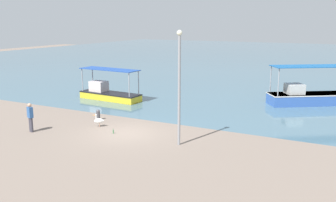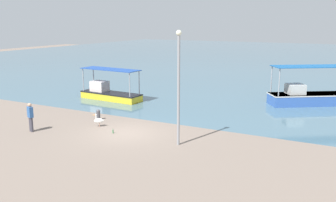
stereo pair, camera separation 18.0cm
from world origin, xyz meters
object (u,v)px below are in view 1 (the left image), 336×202
mooring_bollard (98,114)px  glass_bottle (113,132)px  pelican (99,121)px  lamp_post (179,82)px  fishing_boat_near_right (108,92)px  fisherman_standing (30,117)px  fishing_boat_center (311,96)px

mooring_bollard → glass_bottle: size_ratio=2.56×
pelican → lamp_post: size_ratio=0.14×
fishing_boat_near_right → lamp_post: bearing=-37.1°
fisherman_standing → mooring_bollard: bearing=65.3°
fishing_boat_center → pelican: size_ratio=8.35×
glass_bottle → fisherman_standing: bearing=-156.6°
fisherman_standing → glass_bottle: size_ratio=6.26×
mooring_bollard → glass_bottle: mooring_bollard is taller
lamp_post → fishing_boat_near_right: bearing=142.9°
fishing_boat_near_right → pelican: fishing_boat_near_right is taller
fishing_boat_near_right → lamp_post: lamp_post is taller
pelican → fishing_boat_center: bearing=49.6°
fishing_boat_center → glass_bottle: fishing_boat_center is taller
lamp_post → glass_bottle: 5.25m
fishing_boat_center → fishing_boat_near_right: bearing=-159.0°
mooring_bollard → glass_bottle: (2.61, -2.00, -0.26)m
pelican → glass_bottle: 1.77m
mooring_bollard → glass_bottle: 3.29m
lamp_post → glass_bottle: size_ratio=21.72×
fishing_boat_near_right → pelican: 8.00m
mooring_bollard → fishing_boat_near_right: bearing=120.4°
fishing_boat_center → fishing_boat_near_right: fishing_boat_center is taller
glass_bottle → pelican: bearing=155.0°
fishing_boat_near_right → fisherman_standing: (1.43, -9.43, 0.33)m
lamp_post → pelican: bearing=172.2°
fishing_boat_center → mooring_bollard: size_ratio=9.65×
fishing_boat_center → fisherman_standing: size_ratio=3.95×
fishing_boat_near_right → glass_bottle: size_ratio=20.09×
fishing_boat_center → lamp_post: size_ratio=1.14×
pelican → lamp_post: bearing=-7.8°
mooring_bollard → glass_bottle: bearing=-37.5°
mooring_bollard → fisherman_standing: 4.34m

